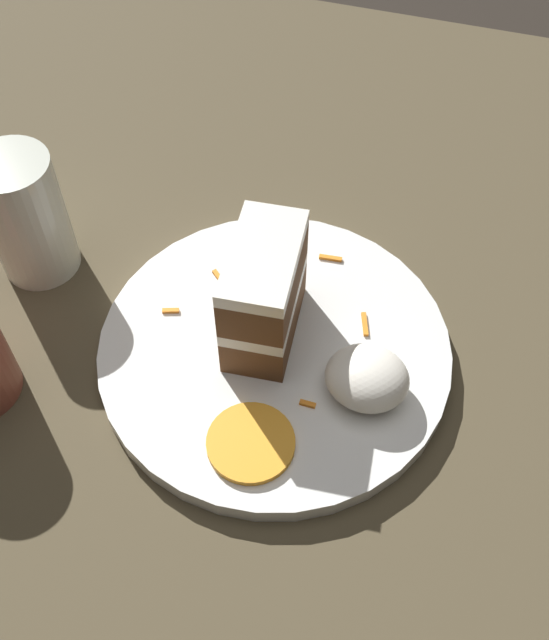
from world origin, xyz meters
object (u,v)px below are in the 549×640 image
object	(u,v)px
cake_slice	(264,293)
cream_dollop	(367,378)
drinking_glass	(29,223)
plate	(274,350)
orange_garnish	(251,443)

from	to	relation	value
cake_slice	cream_dollop	size ratio (longest dim) A/B	1.55
cake_slice	drinking_glass	world-z (taller)	drinking_glass
plate	cream_dollop	xyz separation A→B (m)	(0.08, -0.02, 0.03)
plate	cake_slice	distance (m)	0.06
cake_slice	orange_garnish	xyz separation A→B (m)	(0.02, -0.11, -0.05)
cream_dollop	drinking_glass	world-z (taller)	drinking_glass
cake_slice	orange_garnish	size ratio (longest dim) A/B	1.51
orange_garnish	cream_dollop	bearing A→B (deg)	44.62
cake_slice	drinking_glass	xyz separation A→B (m)	(-0.22, 0.03, -0.01)
cream_dollop	orange_garnish	bearing A→B (deg)	-135.38
plate	drinking_glass	bearing A→B (deg)	170.68
cream_dollop	drinking_glass	bearing A→B (deg)	169.19
cake_slice	orange_garnish	bearing A→B (deg)	-82.95
plate	cream_dollop	world-z (taller)	cream_dollop
cream_dollop	orange_garnish	distance (m)	0.10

